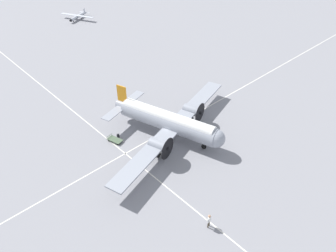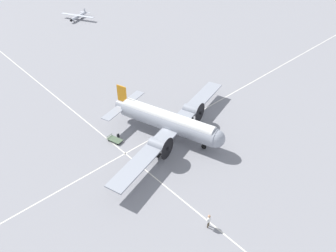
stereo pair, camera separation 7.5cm
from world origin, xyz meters
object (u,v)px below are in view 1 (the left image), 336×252
(airliner_main, at_px, (171,122))
(baggage_cart, at_px, (115,140))
(suitcase_near_door, at_px, (118,136))
(light_aircraft_distant, at_px, (78,16))
(crew_foreground, at_px, (209,220))

(airliner_main, distance_m, baggage_cart, 8.05)
(suitcase_near_door, distance_m, light_aircraft_distant, 51.14)
(crew_foreground, bearing_deg, light_aircraft_distant, 57.19)
(airliner_main, bearing_deg, baggage_cart, -141.43)
(crew_foreground, bearing_deg, baggage_cart, 73.32)
(crew_foreground, relative_size, suitcase_near_door, 3.00)
(baggage_cart, height_order, light_aircraft_distant, light_aircraft_distant)
(airliner_main, xyz_separation_m, crew_foreground, (7.36, 13.56, -1.38))
(airliner_main, bearing_deg, crew_foreground, -45.05)
(crew_foreground, relative_size, baggage_cart, 0.79)
(airliner_main, distance_m, light_aircraft_distant, 53.71)
(airliner_main, height_order, crew_foreground, airliner_main)
(suitcase_near_door, bearing_deg, airliner_main, 139.20)
(airliner_main, relative_size, suitcase_near_door, 43.21)
(airliner_main, xyz_separation_m, baggage_cart, (6.35, -4.43, -2.22))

